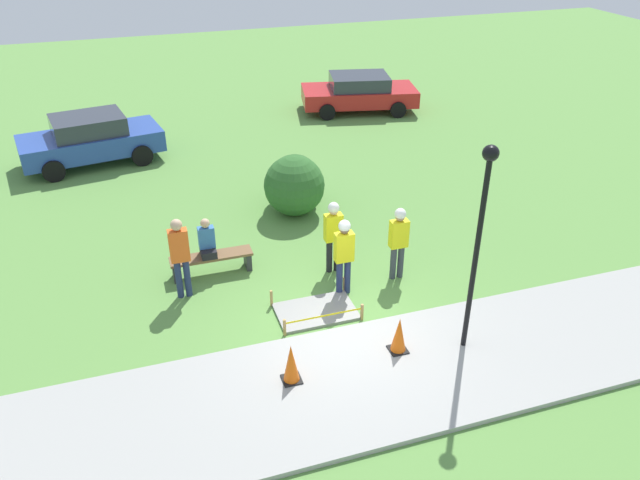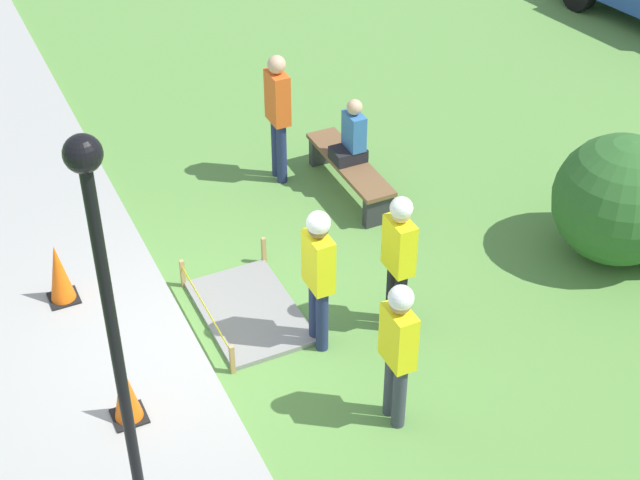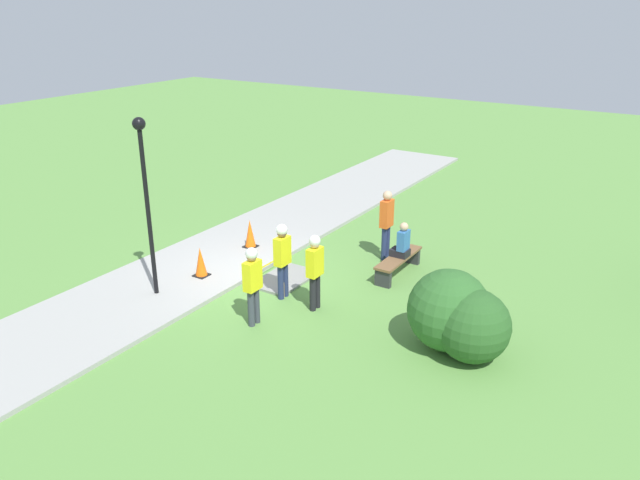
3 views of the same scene
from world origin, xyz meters
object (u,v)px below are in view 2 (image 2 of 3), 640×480
at_px(traffic_cone_near_patch, 59,273).
at_px(park_bench, 350,170).
at_px(lamppost_near, 107,297).
at_px(worker_assistant, 318,268).
at_px(person_seated_on_bench, 352,137).
at_px(worker_supervisor, 399,252).
at_px(traffic_cone_far_patch, 125,392).
at_px(worker_trainee, 398,344).
at_px(bystander_in_orange_shirt, 278,110).

xyz_separation_m(traffic_cone_near_patch, park_bench, (-0.72, 4.09, -0.14)).
height_order(traffic_cone_near_patch, park_bench, traffic_cone_near_patch).
xyz_separation_m(park_bench, lamppost_near, (4.11, -4.16, 2.39)).
height_order(traffic_cone_near_patch, worker_assistant, worker_assistant).
relative_size(person_seated_on_bench, worker_supervisor, 0.51).
bearing_deg(traffic_cone_near_patch, worker_supervisor, 59.86).
bearing_deg(worker_supervisor, worker_assistant, -95.30).
height_order(traffic_cone_far_patch, park_bench, traffic_cone_far_patch).
bearing_deg(worker_assistant, traffic_cone_near_patch, -127.50).
relative_size(traffic_cone_near_patch, person_seated_on_bench, 0.87).
distance_m(traffic_cone_far_patch, worker_trainee, 2.75).
distance_m(bystander_in_orange_shirt, lamppost_near, 6.16).
bearing_deg(traffic_cone_near_patch, bystander_in_orange_shirt, 113.14).
xyz_separation_m(traffic_cone_far_patch, worker_trainee, (1.08, 2.47, 0.57)).
xyz_separation_m(traffic_cone_near_patch, worker_trainee, (3.21, 2.63, 0.55)).
height_order(traffic_cone_near_patch, traffic_cone_far_patch, traffic_cone_near_patch).
bearing_deg(person_seated_on_bench, bystander_in_orange_shirt, -130.80).
xyz_separation_m(traffic_cone_far_patch, worker_assistant, (-0.28, 2.26, 0.60)).
relative_size(person_seated_on_bench, worker_trainee, 0.51).
relative_size(park_bench, bystander_in_orange_shirt, 0.99).
distance_m(traffic_cone_near_patch, worker_supervisor, 3.90).
bearing_deg(lamppost_near, person_seated_on_bench, 134.67).
bearing_deg(worker_supervisor, worker_trainee, -29.26).
bearing_deg(traffic_cone_far_patch, person_seated_on_bench, 126.09).
bearing_deg(worker_supervisor, person_seated_on_bench, 163.49).
bearing_deg(worker_supervisor, lamppost_near, -66.89).
bearing_deg(person_seated_on_bench, park_bench, -43.17).
relative_size(traffic_cone_near_patch, bystander_in_orange_shirt, 0.41).
bearing_deg(traffic_cone_near_patch, person_seated_on_bench, 100.55).
bearing_deg(lamppost_near, worker_trainee, 93.95).
relative_size(park_bench, lamppost_near, 0.46).
xyz_separation_m(traffic_cone_far_patch, worker_supervisor, (-0.19, 3.18, 0.57)).
bearing_deg(person_seated_on_bench, lamppost_near, -45.33).
xyz_separation_m(park_bench, person_seated_on_bench, (-0.05, 0.05, 0.49)).
relative_size(traffic_cone_far_patch, bystander_in_orange_shirt, 0.39).
xyz_separation_m(person_seated_on_bench, worker_trainee, (3.98, -1.51, 0.21)).
height_order(worker_supervisor, worker_assistant, worker_assistant).
height_order(worker_assistant, bystander_in_orange_shirt, bystander_in_orange_shirt).
bearing_deg(traffic_cone_near_patch, park_bench, 99.95).
height_order(traffic_cone_far_patch, worker_trainee, worker_trainee).
bearing_deg(person_seated_on_bench, traffic_cone_near_patch, -79.45).
relative_size(traffic_cone_far_patch, worker_trainee, 0.42).
relative_size(park_bench, worker_assistant, 1.04).
bearing_deg(lamppost_near, traffic_cone_far_patch, 169.64).
height_order(park_bench, person_seated_on_bench, person_seated_on_bench).
height_order(person_seated_on_bench, worker_trainee, worker_trainee).
relative_size(worker_trainee, lamppost_near, 0.43).
bearing_deg(worker_assistant, person_seated_on_bench, 146.66).
relative_size(worker_assistant, worker_trainee, 1.03).
bearing_deg(park_bench, worker_trainee, -20.45).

